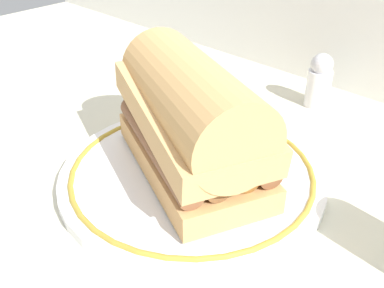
% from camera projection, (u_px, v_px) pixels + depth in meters
% --- Properties ---
extents(ground_plane, '(1.50, 1.50, 0.00)m').
position_uv_depth(ground_plane, '(213.00, 179.00, 0.47)').
color(ground_plane, beige).
extents(plate, '(0.28, 0.28, 0.01)m').
position_uv_depth(plate, '(192.00, 174.00, 0.47)').
color(plate, white).
rests_on(plate, ground_plane).
extents(sausage_sandwich, '(0.22, 0.17, 0.12)m').
position_uv_depth(sausage_sandwich, '(192.00, 119.00, 0.43)').
color(sausage_sandwich, tan).
rests_on(sausage_sandwich, plate).
extents(salt_shaker, '(0.03, 0.03, 0.08)m').
position_uv_depth(salt_shaker, '(319.00, 81.00, 0.60)').
color(salt_shaker, white).
rests_on(salt_shaker, ground_plane).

